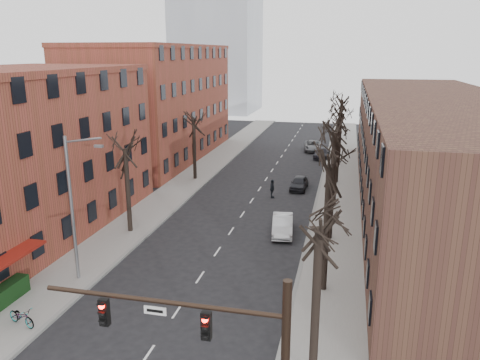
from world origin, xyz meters
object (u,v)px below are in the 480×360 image
Objects in this scene: parked_car_mid at (322,153)px; parked_car_near at (299,183)px; silver_sedan at (283,225)px; bicycle at (22,316)px.

parked_car_near is at bearing -91.75° from parked_car_mid.
silver_sedan is at bearing -87.02° from parked_car_near.
silver_sedan is 27.80m from parked_car_mid.
parked_car_near reaches higher than bicycle.
bicycle is (-12.44, -43.47, -0.02)m from parked_car_mid.
silver_sedan reaches higher than bicycle.
silver_sedan is 12.46m from parked_car_near.
silver_sedan is 2.34× the size of bicycle.
parked_car_mid is at bearing 80.35° from silver_sedan.
parked_car_mid is (1.30, 27.77, -0.06)m from silver_sedan.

